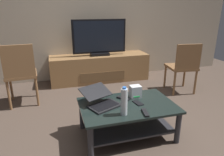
% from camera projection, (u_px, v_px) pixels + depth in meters
% --- Properties ---
extents(ground_plane, '(7.68, 7.68, 0.00)m').
position_uv_depth(ground_plane, '(121.00, 133.00, 2.45)').
color(ground_plane, '#4C3D33').
extents(back_wall, '(6.40, 0.12, 2.80)m').
position_uv_depth(back_wall, '(86.00, 8.00, 4.02)').
color(back_wall, '#B2A38C').
rests_on(back_wall, ground).
extents(coffee_table, '(1.05, 0.68, 0.39)m').
position_uv_depth(coffee_table, '(127.00, 114.00, 2.34)').
color(coffee_table, black).
rests_on(coffee_table, ground).
extents(media_cabinet, '(1.93, 0.52, 0.53)m').
position_uv_depth(media_cabinet, '(100.00, 68.00, 4.15)').
color(media_cabinet, olive).
rests_on(media_cabinet, ground).
extents(television, '(1.04, 0.20, 0.69)m').
position_uv_depth(television, '(99.00, 38.00, 3.94)').
color(television, black).
rests_on(television, media_cabinet).
extents(dining_chair, '(0.49, 0.49, 0.87)m').
position_uv_depth(dining_chair, '(184.00, 65.00, 3.47)').
color(dining_chair, brown).
rests_on(dining_chair, ground).
extents(side_chair, '(0.48, 0.48, 0.94)m').
position_uv_depth(side_chair, '(20.00, 72.00, 3.00)').
color(side_chair, brown).
rests_on(side_chair, ground).
extents(laptop, '(0.46, 0.49, 0.17)m').
position_uv_depth(laptop, '(101.00, 100.00, 2.27)').
color(laptop, black).
rests_on(laptop, coffee_table).
extents(router_box, '(0.13, 0.11, 0.15)m').
position_uv_depth(router_box, '(135.00, 92.00, 2.46)').
color(router_box, silver).
rests_on(router_box, coffee_table).
extents(water_bottle_near, '(0.07, 0.07, 0.30)m').
position_uv_depth(water_bottle_near, '(124.00, 102.00, 2.04)').
color(water_bottle_near, silver).
rests_on(water_bottle_near, coffee_table).
extents(cell_phone, '(0.09, 0.15, 0.01)m').
position_uv_depth(cell_phone, '(138.00, 103.00, 2.32)').
color(cell_phone, black).
rests_on(cell_phone, coffee_table).
extents(tv_remote, '(0.07, 0.17, 0.02)m').
position_uv_depth(tv_remote, '(145.00, 113.00, 2.09)').
color(tv_remote, black).
rests_on(tv_remote, coffee_table).
extents(soundbar_remote, '(0.13, 0.15, 0.02)m').
position_uv_depth(soundbar_remote, '(123.00, 98.00, 2.42)').
color(soundbar_remote, black).
rests_on(soundbar_remote, coffee_table).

